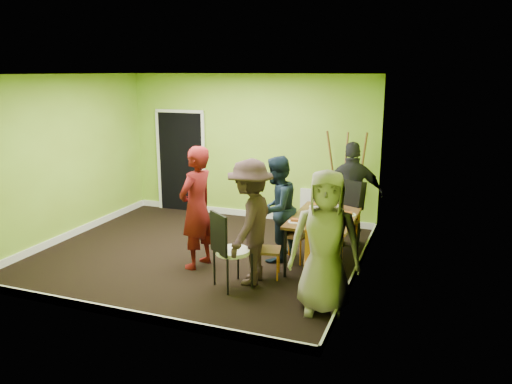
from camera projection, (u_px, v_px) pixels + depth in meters
ground at (199, 254)px, 7.98m from camera, size 5.00×5.00×0.00m
room_walls at (198, 193)px, 7.79m from camera, size 5.04×4.54×2.82m
dining_table at (324, 219)px, 7.42m from camera, size 0.90×1.50×0.75m
chair_left_far at (290, 228)px, 7.62m from camera, size 0.41×0.41×0.90m
chair_left_near at (263, 244)px, 7.00m from camera, size 0.42×0.42×0.85m
chair_back_end at (348, 201)px, 7.99m from camera, size 0.65×0.69×1.15m
chair_front_end at (322, 255)px, 6.21m from camera, size 0.54×0.54×1.09m
chair_bentwood at (228, 247)px, 6.59m from camera, size 0.58×0.58×1.06m
easel at (346, 182)px, 8.95m from camera, size 0.73×0.69×1.83m
plate_near_left at (317, 207)px, 7.88m from camera, size 0.25×0.25×0.01m
plate_near_right at (296, 222)px, 7.10m from camera, size 0.22×0.22×0.01m
plate_far_back at (333, 206)px, 7.93m from camera, size 0.23×0.23×0.01m
plate_far_front at (319, 226)px, 6.91m from camera, size 0.25×0.25×0.01m
plate_wall_back at (348, 215)px, 7.45m from camera, size 0.24×0.24×0.01m
plate_wall_front at (334, 221)px, 7.12m from camera, size 0.24×0.24×0.01m
thermos at (320, 207)px, 7.46m from camera, size 0.07×0.07×0.23m
blue_bottle at (333, 216)px, 7.02m from camera, size 0.08×0.08×0.22m
orange_bottle at (325, 211)px, 7.52m from camera, size 0.04×0.04×0.07m
glass_mid at (314, 208)px, 7.65m from camera, size 0.07×0.07×0.09m
glass_back at (342, 207)px, 7.73m from camera, size 0.06×0.06×0.09m
glass_front at (323, 223)px, 6.90m from camera, size 0.07×0.07×0.09m
cup_a at (309, 215)px, 7.27m from camera, size 0.13×0.13×0.10m
cup_b at (335, 212)px, 7.46m from camera, size 0.09×0.09×0.09m
person_standing at (197, 208)px, 7.26m from camera, size 0.56×0.73×1.81m
person_left_far at (276, 209)px, 7.56m from camera, size 0.78×0.91×1.62m
person_left_near at (250, 222)px, 6.72m from camera, size 0.68×1.13×1.72m
person_back_end at (352, 195)px, 8.15m from camera, size 1.10×0.72×1.75m
person_front_end at (325, 242)px, 5.89m from camera, size 0.94×0.70×1.75m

